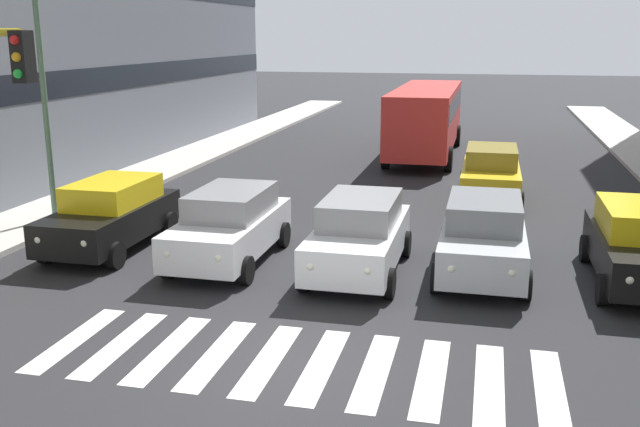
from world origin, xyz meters
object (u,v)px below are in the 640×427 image
(car_0, at_px, (640,245))
(car_3, at_px, (230,225))
(car_4, at_px, (111,214))
(street_lamp_right, at_px, (61,65))
(car_1, at_px, (483,236))
(bus_behind_traffic, at_px, (426,114))
(car_row2_0, at_px, (491,173))
(car_2, at_px, (359,234))

(car_0, distance_m, car_3, 9.16)
(car_4, height_order, street_lamp_right, street_lamp_right)
(car_3, bearing_deg, car_1, -176.00)
(car_3, xyz_separation_m, street_lamp_right, (5.50, -2.13, 3.57))
(car_0, height_order, bus_behind_traffic, bus_behind_traffic)
(street_lamp_right, bearing_deg, car_4, 140.71)
(car_row2_0, relative_size, bus_behind_traffic, 0.42)
(car_0, bearing_deg, car_3, 3.11)
(bus_behind_traffic, bearing_deg, car_0, 110.64)
(car_1, relative_size, car_3, 1.00)
(car_0, xyz_separation_m, car_4, (12.42, 0.18, 0.00))
(car_3, xyz_separation_m, bus_behind_traffic, (-3.13, -16.47, 0.97))
(street_lamp_right, bearing_deg, car_1, 171.37)
(car_2, relative_size, car_4, 1.00)
(car_0, xyz_separation_m, car_row2_0, (3.16, -7.58, 0.00))
(street_lamp_right, bearing_deg, car_2, 165.48)
(car_row2_0, xyz_separation_m, street_lamp_right, (11.48, 5.94, 3.57))
(car_1, xyz_separation_m, car_4, (9.13, 0.10, 0.00))
(street_lamp_right, bearing_deg, car_0, 173.63)
(car_3, bearing_deg, car_2, 178.12)
(car_4, height_order, bus_behind_traffic, bus_behind_traffic)
(car_row2_0, bearing_deg, car_4, 39.95)
(car_2, xyz_separation_m, car_row2_0, (-2.86, -8.18, 0.00))
(car_4, bearing_deg, car_3, 174.52)
(car_2, xyz_separation_m, car_3, (3.13, -0.10, 0.00))
(car_2, bearing_deg, car_row2_0, -109.27)
(car_0, bearing_deg, car_1, 1.54)
(car_2, xyz_separation_m, street_lamp_right, (8.63, -2.23, 3.57))
(car_0, distance_m, bus_behind_traffic, 17.09)
(car_0, relative_size, car_3, 1.00)
(bus_behind_traffic, distance_m, street_lamp_right, 16.93)
(street_lamp_right, bearing_deg, car_3, 158.80)
(car_3, relative_size, car_4, 1.00)
(car_4, relative_size, street_lamp_right, 0.64)
(car_1, height_order, street_lamp_right, street_lamp_right)
(car_2, distance_m, street_lamp_right, 9.60)
(car_1, height_order, bus_behind_traffic, bus_behind_traffic)
(car_1, xyz_separation_m, car_row2_0, (-0.13, -7.66, 0.00))
(car_4, bearing_deg, car_row2_0, -140.05)
(car_2, distance_m, car_3, 3.13)
(car_row2_0, xyz_separation_m, bus_behind_traffic, (2.86, -8.39, 0.97))
(car_1, height_order, car_2, same)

